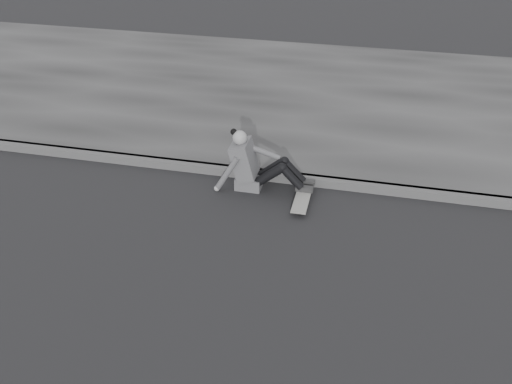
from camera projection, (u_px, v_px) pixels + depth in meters
ground at (337, 317)px, 5.94m from camera, size 80.00×80.00×0.00m
curb at (357, 185)px, 8.03m from camera, size 24.00×0.16×0.12m
sidewalk at (369, 102)px, 10.52m from camera, size 24.00×6.00×0.12m
skateboard at (302, 198)px, 7.74m from camera, size 0.20×0.78×0.09m
seated_woman at (254, 165)px, 7.92m from camera, size 1.38×0.46×0.88m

